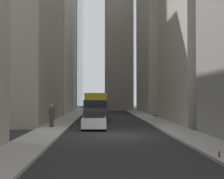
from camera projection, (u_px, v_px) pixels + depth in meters
name	position (u px, v px, depth m)	size (l,w,h in m)	color
ground_plane	(115.00, 135.00, 20.12)	(135.00, 135.00, 0.00)	#262628
sidewalk_right	(44.00, 134.00, 19.96)	(90.00, 2.20, 0.14)	#A8A399
sidewalk_left	(185.00, 134.00, 20.28)	(90.00, 2.20, 0.14)	#A8A399
building_left_far	(173.00, 47.00, 50.30)	(14.78, 10.00, 20.72)	#A8A091
building_right_midfar	(2.00, 2.00, 31.03)	(14.62, 10.00, 23.51)	gray
building_right_far	(40.00, 19.00, 49.91)	(18.26, 10.50, 29.48)	beige
church_spire	(119.00, 3.00, 58.80)	(5.57, 5.57, 38.38)	gray
delivery_truck	(96.00, 106.00, 32.55)	(6.46, 2.25, 2.84)	yellow
sedan_white	(94.00, 120.00, 24.23)	(4.30, 1.78, 1.42)	silver
pedestrian	(52.00, 114.00, 24.20)	(0.26, 0.44, 1.75)	#473D33
discarded_bottle	(219.00, 154.00, 12.04)	(0.07, 0.07, 0.27)	brown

